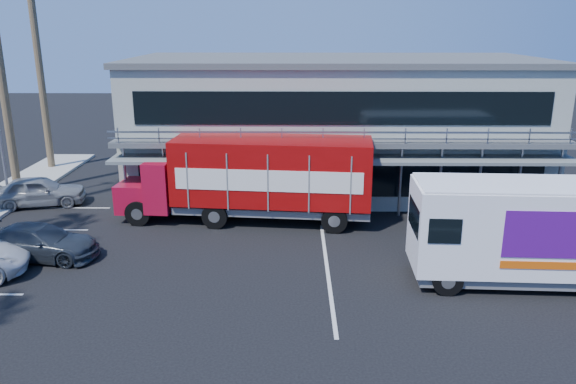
{
  "coord_description": "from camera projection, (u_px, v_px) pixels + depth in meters",
  "views": [
    {
      "loc": [
        0.7,
        -16.82,
        9.07
      ],
      "look_at": [
        0.46,
        5.72,
        2.3
      ],
      "focal_mm": 35.0,
      "sensor_mm": 36.0,
      "label": 1
    }
  ],
  "objects": [
    {
      "name": "ground",
      "position": [
        272.0,
        307.0,
        18.72
      ],
      "size": [
        120.0,
        120.0,
        0.0
      ],
      "primitive_type": "plane",
      "color": "black",
      "rests_on": "ground"
    },
    {
      "name": "building",
      "position": [
        334.0,
        123.0,
        31.94
      ],
      "size": [
        22.4,
        12.0,
        7.3
      ],
      "color": "#989F92",
      "rests_on": "ground"
    },
    {
      "name": "red_truck",
      "position": [
        255.0,
        176.0,
        26.32
      ],
      "size": [
        12.09,
        3.9,
        4.0
      ],
      "rotation": [
        0.0,
        0.0,
        -0.1
      ],
      "color": "maroon",
      "rests_on": "ground"
    },
    {
      "name": "white_van",
      "position": [
        522.0,
        231.0,
        19.97
      ],
      "size": [
        7.81,
        2.99,
        3.76
      ],
      "rotation": [
        0.0,
        0.0,
        -0.05
      ],
      "color": "white",
      "rests_on": "ground"
    },
    {
      "name": "parked_car_d",
      "position": [
        39.0,
        242.0,
        22.46
      ],
      "size": [
        4.93,
        2.43,
        1.38
      ],
      "primitive_type": "imported",
      "rotation": [
        0.0,
        0.0,
        1.46
      ],
      "color": "#2C333B",
      "rests_on": "ground"
    },
    {
      "name": "parked_car_e",
      "position": [
        39.0,
        191.0,
        28.97
      ],
      "size": [
        4.88,
        2.83,
        1.56
      ],
      "primitive_type": "imported",
      "rotation": [
        0.0,
        0.0,
        1.8
      ],
      "color": "gray",
      "rests_on": "ground"
    }
  ]
}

